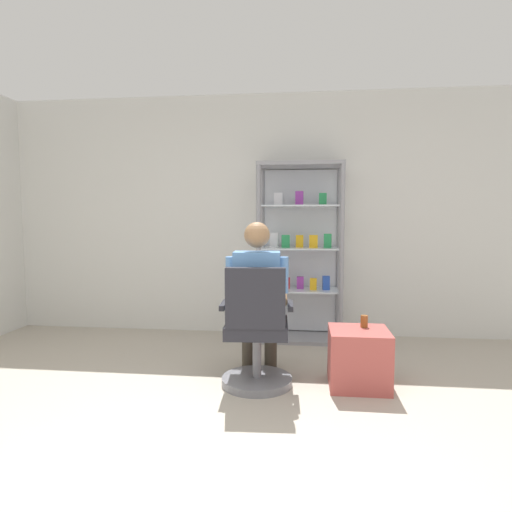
{
  "coord_description": "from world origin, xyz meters",
  "views": [
    {
      "loc": [
        0.45,
        -1.88,
        1.31
      ],
      "look_at": [
        0.04,
        1.69,
        1.0
      ],
      "focal_mm": 29.96,
      "sensor_mm": 36.0,
      "label": 1
    }
  ],
  "objects": [
    {
      "name": "display_cabinet_main",
      "position": [
        0.4,
        2.76,
        0.96
      ],
      "size": [
        0.9,
        0.45,
        1.9
      ],
      "color": "gray",
      "rests_on": "ground"
    },
    {
      "name": "seated_shopkeeper",
      "position": [
        0.08,
        1.5,
        0.71
      ],
      "size": [
        0.5,
        0.58,
        1.29
      ],
      "color": "#3F382D",
      "rests_on": "ground"
    },
    {
      "name": "storage_crate",
      "position": [
        0.88,
        1.45,
        0.23
      ],
      "size": [
        0.46,
        0.44,
        0.45
      ],
      "primitive_type": "cube",
      "color": "#B24C47",
      "rests_on": "ground"
    },
    {
      "name": "tea_glass",
      "position": [
        0.93,
        1.54,
        0.5
      ],
      "size": [
        0.06,
        0.06,
        0.1
      ],
      "primitive_type": "cylinder",
      "color": "brown",
      "rests_on": "storage_crate"
    },
    {
      "name": "back_wall",
      "position": [
        0.0,
        3.0,
        1.35
      ],
      "size": [
        6.0,
        0.1,
        2.7
      ],
      "primitive_type": "cube",
      "color": "silver",
      "rests_on": "ground"
    },
    {
      "name": "ground_plane",
      "position": [
        0.0,
        0.0,
        0.0
      ],
      "size": [
        7.2,
        7.2,
        0.0
      ],
      "primitive_type": "plane",
      "color": "#B2A899"
    },
    {
      "name": "office_chair",
      "position": [
        0.09,
        1.34,
        0.39
      ],
      "size": [
        0.58,
        0.56,
        0.96
      ],
      "color": "slate",
      "rests_on": "ground"
    }
  ]
}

